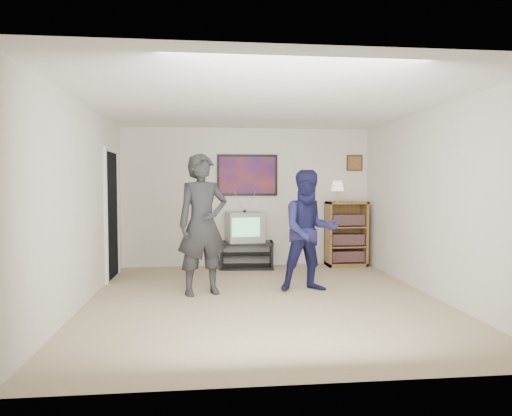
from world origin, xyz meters
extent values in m
cube|color=#90805B|center=(0.00, 0.00, 0.00)|extent=(4.50, 5.00, 0.01)
cube|color=white|center=(0.00, 0.00, 2.50)|extent=(4.50, 5.00, 0.01)
cube|color=silver|center=(0.00, 2.50, 1.25)|extent=(4.50, 0.01, 2.50)
cube|color=silver|center=(-2.25, 0.00, 1.25)|extent=(0.01, 5.00, 2.50)
cube|color=silver|center=(2.25, 0.00, 1.25)|extent=(0.01, 5.00, 2.50)
cube|color=black|center=(-0.03, 2.23, 0.45)|extent=(0.98, 0.60, 0.04)
cube|color=black|center=(-0.03, 2.23, 0.02)|extent=(0.98, 0.60, 0.04)
cube|color=black|center=(-0.47, 2.23, 0.23)|extent=(0.08, 0.50, 0.47)
cube|color=black|center=(0.40, 2.23, 0.23)|extent=(0.08, 0.50, 0.47)
imported|color=black|center=(-0.79, 0.38, 0.95)|extent=(0.80, 0.65, 1.90)
imported|color=#181942|center=(0.69, 0.42, 0.85)|extent=(0.86, 0.68, 1.69)
cube|color=white|center=(-0.78, 0.61, 1.28)|extent=(0.07, 0.12, 0.03)
cube|color=white|center=(0.74, 0.62, 1.07)|extent=(0.07, 0.13, 0.04)
cube|color=black|center=(0.00, 2.48, 1.65)|extent=(1.10, 0.03, 0.75)
cube|color=white|center=(-0.55, 2.48, 1.95)|extent=(0.28, 0.02, 0.14)
cube|color=#3D2813|center=(2.00, 2.48, 1.88)|extent=(0.30, 0.03, 0.30)
cube|color=black|center=(-2.23, 1.60, 1.00)|extent=(0.03, 0.85, 2.00)
camera|label=1|loc=(-0.72, -5.77, 1.50)|focal=32.00mm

